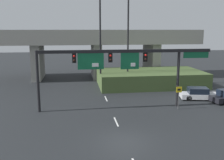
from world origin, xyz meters
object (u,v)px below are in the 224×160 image
at_px(highway_light_pole_near, 100,28).
at_px(highway_light_pole_far, 128,32).
at_px(speed_limit_sign, 179,94).
at_px(signal_gantry, 120,61).
at_px(parked_sedan_near_right, 199,94).

xyz_separation_m(highway_light_pole_near, highway_light_pole_far, (4.08, 1.31, -0.48)).
relative_size(speed_limit_sign, highway_light_pole_near, 0.15).
relative_size(speed_limit_sign, highway_light_pole_far, 0.16).
height_order(signal_gantry, parked_sedan_near_right, signal_gantry).
bearing_deg(highway_light_pole_near, signal_gantry, -83.06).
distance_m(speed_limit_sign, parked_sedan_near_right, 5.30).
relative_size(highway_light_pole_near, parked_sedan_near_right, 3.44).
xyz_separation_m(signal_gantry, speed_limit_sign, (5.94, -1.06, -3.47)).
xyz_separation_m(signal_gantry, highway_light_pole_near, (-1.16, 9.54, 3.24)).
distance_m(signal_gantry, parked_sedan_near_right, 11.06).
bearing_deg(signal_gantry, highway_light_pole_near, 96.94).
xyz_separation_m(highway_light_pole_near, parked_sedan_near_right, (11.02, -7.16, -7.65)).
height_order(signal_gantry, highway_light_pole_near, highway_light_pole_near).
distance_m(signal_gantry, speed_limit_sign, 6.96).
bearing_deg(parked_sedan_near_right, speed_limit_sign, -127.16).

